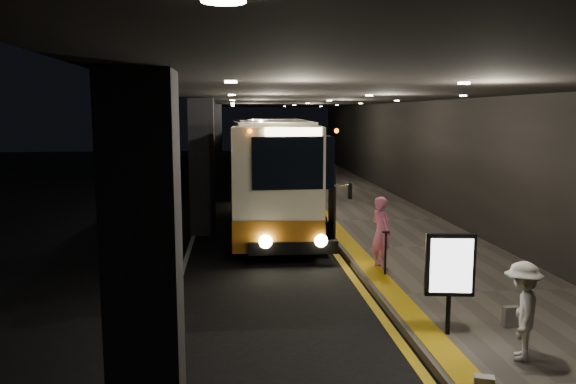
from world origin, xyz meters
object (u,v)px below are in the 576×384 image
passenger_waiting_white (522,311)px  coach_second (257,156)px  info_sign (450,267)px  stanchion_post (385,253)px  bag_polka (511,316)px  passenger_boarding (381,232)px  coach_main (276,176)px

passenger_waiting_white → coach_second: bearing=-145.0°
coach_second → passenger_waiting_white: (3.13, -22.25, -0.73)m
info_sign → stanchion_post: bearing=99.9°
coach_second → bag_polka: 21.32m
passenger_boarding → stanchion_post: passenger_boarding is taller
coach_main → stanchion_post: 7.35m
info_sign → passenger_boarding: bearing=98.8°
coach_main → coach_second: 10.62m
passenger_waiting_white → info_sign: size_ratio=0.87×
bag_polka → info_sign: (-1.26, -0.25, 1.01)m
coach_second → passenger_waiting_white: bearing=-83.9°
stanchion_post → coach_second: bearing=97.3°
passenger_waiting_white → info_sign: 1.35m
passenger_waiting_white → stanchion_post: 4.74m
passenger_waiting_white → info_sign: info_sign is taller
bag_polka → passenger_boarding: bearing=108.2°
passenger_waiting_white → info_sign: bearing=-117.3°
passenger_boarding → stanchion_post: size_ratio=1.72×
coach_main → passenger_boarding: 6.71m
coach_second → bag_polka: (3.64, -20.96, -1.32)m
bag_polka → passenger_waiting_white: bearing=-111.5°
coach_second → coach_main: bearing=-90.7°
coach_main → bag_polka: size_ratio=31.80×
info_sign → coach_main: bearing=109.5°
stanchion_post → passenger_boarding: bearing=85.0°
coach_main → passenger_boarding: size_ratio=6.56×
passenger_waiting_white → stanchion_post: (-0.87, 4.66, -0.26)m
coach_second → bag_polka: bearing=-82.0°
coach_main → info_sign: 10.82m
passenger_waiting_white → bag_polka: 1.51m
passenger_boarding → info_sign: (0.06, -4.26, 0.31)m
bag_polka → stanchion_post: (-1.38, 3.37, 0.33)m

